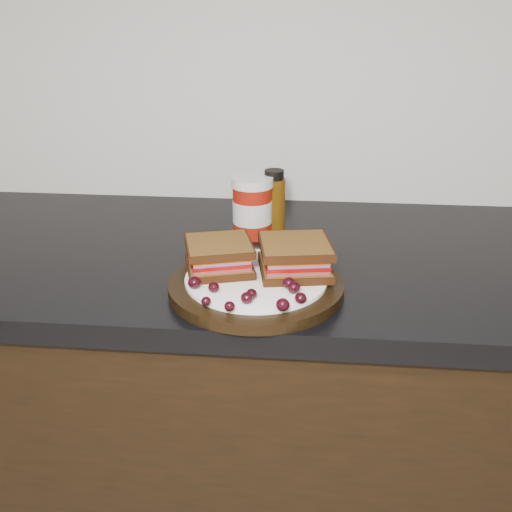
{
  "coord_description": "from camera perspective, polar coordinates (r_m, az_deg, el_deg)",
  "views": [
    {
      "loc": [
        0.15,
        0.72,
        1.32
      ],
      "look_at": [
        0.07,
        1.53,
        0.96
      ],
      "focal_mm": 40.0,
      "sensor_mm": 36.0,
      "label": 1
    }
  ],
  "objects": [
    {
      "name": "grape_14",
      "position": [
        0.94,
        -4.07,
        -0.65
      ],
      "size": [
        0.02,
        0.02,
        0.02
      ],
      "primitive_type": "ellipsoid",
      "color": "black",
      "rests_on": "plate"
    },
    {
      "name": "grape_4",
      "position": [
        0.82,
        -0.93,
        -4.2
      ],
      "size": [
        0.02,
        0.02,
        0.02
      ],
      "primitive_type": "ellipsoid",
      "color": "black",
      "rests_on": "plate"
    },
    {
      "name": "condiment_jar",
      "position": [
        1.11,
        -0.37,
        4.95
      ],
      "size": [
        0.1,
        0.1,
        0.12
      ],
      "primitive_type": "cylinder",
      "rotation": [
        0.0,
        0.0,
        -0.21
      ],
      "color": "maroon",
      "rests_on": "countertop"
    },
    {
      "name": "grape_17",
      "position": [
        0.94,
        -2.98,
        -0.47
      ],
      "size": [
        0.02,
        0.02,
        0.02
      ],
      "primitive_type": "ellipsoid",
      "color": "black",
      "rests_on": "plate"
    },
    {
      "name": "grape_7",
      "position": [
        0.83,
        4.48,
        -4.21
      ],
      "size": [
        0.02,
        0.02,
        0.02
      ],
      "primitive_type": "ellipsoid",
      "color": "black",
      "rests_on": "plate"
    },
    {
      "name": "grape_2",
      "position": [
        0.82,
        -5.01,
        -4.53
      ],
      "size": [
        0.01,
        0.01,
        0.01
      ],
      "primitive_type": "ellipsoid",
      "color": "black",
      "rests_on": "plate"
    },
    {
      "name": "grape_11",
      "position": [
        0.92,
        3.7,
        -1.19
      ],
      "size": [
        0.02,
        0.02,
        0.02
      ],
      "primitive_type": "ellipsoid",
      "color": "black",
      "rests_on": "plate"
    },
    {
      "name": "plate",
      "position": [
        0.91,
        0.0,
        -2.94
      ],
      "size": [
        0.28,
        0.28,
        0.02
      ],
      "primitive_type": "cylinder",
      "color": "black",
      "rests_on": "countertop"
    },
    {
      "name": "grape_19",
      "position": [
        0.92,
        -4.6,
        -0.99
      ],
      "size": [
        0.02,
        0.02,
        0.02
      ],
      "primitive_type": "ellipsoid",
      "color": "black",
      "rests_on": "plate"
    },
    {
      "name": "grape_16",
      "position": [
        0.9,
        -5.75,
        -1.82
      ],
      "size": [
        0.02,
        0.02,
        0.02
      ],
      "primitive_type": "ellipsoid",
      "color": "black",
      "rests_on": "plate"
    },
    {
      "name": "grape_8",
      "position": [
        0.85,
        3.8,
        -3.15
      ],
      "size": [
        0.02,
        0.02,
        0.02
      ],
      "primitive_type": "ellipsoid",
      "color": "black",
      "rests_on": "plate"
    },
    {
      "name": "base_cabinets",
      "position": [
        1.33,
        -2.49,
        -18.17
      ],
      "size": [
        3.96,
        0.58,
        0.86
      ],
      "primitive_type": "cube",
      "color": "black",
      "rests_on": "ground_plane"
    },
    {
      "name": "sandwich_left",
      "position": [
        0.92,
        -3.71,
        0.02
      ],
      "size": [
        0.13,
        0.13,
        0.05
      ],
      "primitive_type": null,
      "rotation": [
        0.0,
        0.0,
        0.28
      ],
      "color": "brown",
      "rests_on": "plate"
    },
    {
      "name": "grape_1",
      "position": [
        0.86,
        -4.25,
        -3.13
      ],
      "size": [
        0.02,
        0.02,
        0.02
      ],
      "primitive_type": "ellipsoid",
      "color": "black",
      "rests_on": "plate"
    },
    {
      "name": "grape_12",
      "position": [
        0.94,
        3.8,
        -0.65
      ],
      "size": [
        0.02,
        0.02,
        0.02
      ],
      "primitive_type": "ellipsoid",
      "color": "black",
      "rests_on": "plate"
    },
    {
      "name": "grape_9",
      "position": [
        0.87,
        3.31,
        -2.71
      ],
      "size": [
        0.02,
        0.02,
        0.02
      ],
      "primitive_type": "ellipsoid",
      "color": "black",
      "rests_on": "plate"
    },
    {
      "name": "oil_bottle",
      "position": [
        1.13,
        1.8,
        5.47
      ],
      "size": [
        0.05,
        0.05,
        0.13
      ],
      "primitive_type": "cylinder",
      "rotation": [
        0.0,
        0.0,
        -0.07
      ],
      "color": "#523208",
      "rests_on": "countertop"
    },
    {
      "name": "grape_15",
      "position": [
        0.91,
        -3.48,
        -1.45
      ],
      "size": [
        0.02,
        0.02,
        0.02
      ],
      "primitive_type": "ellipsoid",
      "color": "black",
      "rests_on": "plate"
    },
    {
      "name": "grape_0",
      "position": [
        0.87,
        -6.17,
        -2.64
      ],
      "size": [
        0.02,
        0.02,
        0.02
      ],
      "primitive_type": "ellipsoid",
      "color": "black",
      "rests_on": "plate"
    },
    {
      "name": "grape_13",
      "position": [
        0.96,
        -3.29,
        -0.13
      ],
      "size": [
        0.02,
        0.02,
        0.01
      ],
      "primitive_type": "ellipsoid",
      "color": "black",
      "rests_on": "plate"
    },
    {
      "name": "countertop",
      "position": [
        1.08,
        -2.91,
        -0.16
      ],
      "size": [
        3.98,
        0.6,
        0.04
      ],
      "primitive_type": "cube",
      "color": "black",
      "rests_on": "base_cabinets"
    },
    {
      "name": "grape_10",
      "position": [
        0.89,
        5.94,
        -2.02
      ],
      "size": [
        0.02,
        0.02,
        0.02
      ],
      "primitive_type": "ellipsoid",
      "color": "black",
      "rests_on": "plate"
    },
    {
      "name": "grape_18",
      "position": [
        0.93,
        -4.86,
        -0.6
      ],
      "size": [
        0.02,
        0.02,
        0.02
      ],
      "primitive_type": "ellipsoid",
      "color": "black",
      "rests_on": "plate"
    },
    {
      "name": "sandwich_right",
      "position": [
        0.92,
        3.91,
        -0.08
      ],
      "size": [
        0.13,
        0.13,
        0.05
      ],
      "primitive_type": null,
      "rotation": [
        0.0,
        0.0,
        0.17
      ],
      "color": "brown",
      "rests_on": "plate"
    },
    {
      "name": "grape_5",
      "position": [
        0.84,
        -0.46,
        -3.8
      ],
      "size": [
        0.02,
        0.02,
        0.02
      ],
      "primitive_type": "ellipsoid",
      "color": "black",
      "rests_on": "plate"
    },
    {
      "name": "grape_6",
      "position": [
        0.8,
        2.69,
        -4.89
      ],
      "size": [
        0.02,
        0.02,
        0.02
      ],
      "primitive_type": "ellipsoid",
      "color": "black",
      "rests_on": "plate"
    },
    {
      "name": "grape_3",
      "position": [
        0.8,
        -2.66,
        -5.04
      ],
      "size": [
        0.02,
        0.02,
        0.01
      ],
      "primitive_type": "ellipsoid",
      "color": "black",
      "rests_on": "plate"
    }
  ]
}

